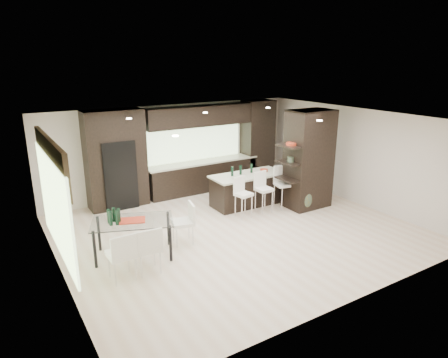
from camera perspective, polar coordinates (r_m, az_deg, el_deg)
ground at (r=9.75m, az=1.86°, el=-7.36°), size 8.00×8.00×0.00m
back_wall at (r=12.26m, az=-7.15°, el=4.24°), size 8.00×0.02×2.70m
left_wall at (r=7.92m, az=-23.03°, el=-4.09°), size 0.02×7.00×2.70m
right_wall at (r=11.90m, az=18.24°, el=3.14°), size 0.02×7.00×2.70m
ceiling at (r=8.99m, az=2.03°, el=8.54°), size 8.00×7.00×0.02m
window_left at (r=8.11m, az=-22.99°, el=-3.60°), size 0.04×3.20×1.90m
window_back at (r=12.44m, az=-4.59°, el=5.44°), size 3.40×0.04×1.20m
stone_accent at (r=7.87m, az=-23.52°, el=2.60°), size 0.08×3.00×0.80m
ceiling_spots at (r=9.20m, az=1.16°, el=8.61°), size 4.00×3.00×0.02m
back_cabinetry at (r=12.18m, az=-4.36°, el=4.24°), size 6.80×0.68×2.70m
refrigerator at (r=11.37m, az=-14.99°, el=0.71°), size 0.90×0.68×1.90m
partition_column at (r=11.17m, az=12.00°, el=2.76°), size 1.20×0.80×2.70m
kitchen_island at (r=11.32m, az=3.40°, el=-1.49°), size 2.14×0.94×0.88m
stool_left at (r=10.39m, az=2.81°, el=-3.23°), size 0.45×0.45×0.87m
stool_mid at (r=10.74m, az=5.71°, el=-2.52°), size 0.42×0.42×0.90m
stool_right at (r=11.12m, az=8.43°, el=-1.81°), size 0.50×0.50×0.95m
bench at (r=11.51m, az=3.26°, el=-2.23°), size 1.35×0.87×0.48m
floor_vase at (r=11.01m, az=11.37°, el=-1.17°), size 0.54×0.54×1.31m
dining_table at (r=8.63m, az=-12.77°, el=-8.26°), size 1.86×1.45×0.79m
chair_near at (r=7.94m, az=-10.89°, el=-10.03°), size 0.52×0.52×0.89m
chair_far at (r=7.80m, az=-14.46°, el=-10.79°), size 0.49×0.49×0.90m
chair_end at (r=9.00m, az=-5.92°, el=-6.60°), size 0.56×0.56×0.86m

